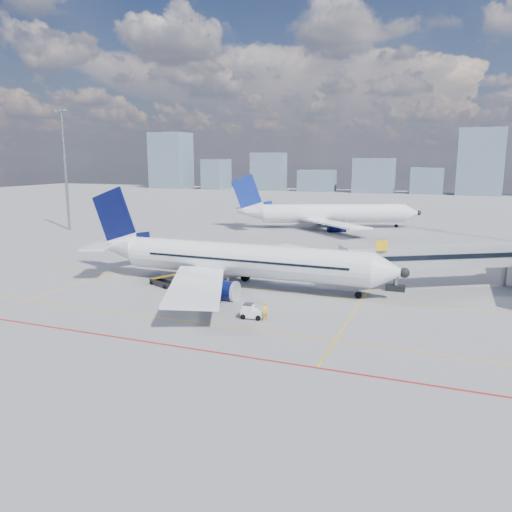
% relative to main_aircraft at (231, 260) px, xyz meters
% --- Properties ---
extents(ground, '(420.00, 420.00, 0.00)m').
position_rel_main_aircraft_xyz_m(ground, '(1.99, -8.16, -3.22)').
color(ground, gray).
rests_on(ground, ground).
extents(apron_markings, '(90.00, 35.12, 0.01)m').
position_rel_main_aircraft_xyz_m(apron_markings, '(1.41, -12.07, -3.21)').
color(apron_markings, '#DFA20B').
rests_on(apron_markings, ground).
extents(jet_bridge, '(23.55, 15.78, 6.30)m').
position_rel_main_aircraft_xyz_m(jet_bridge, '(25.50, 8.75, 0.52)').
color(jet_bridge, gray).
rests_on(jet_bridge, ground).
extents(floodlight_mast_nw, '(3.20, 0.61, 25.45)m').
position_rel_main_aircraft_xyz_m(floodlight_mast_nw, '(-53.01, 31.84, 10.37)').
color(floodlight_mast_nw, slate).
rests_on(floodlight_mast_nw, ground).
extents(distant_skyline, '(255.21, 15.89, 30.45)m').
position_rel_main_aircraft_xyz_m(distant_skyline, '(4.31, 181.84, 9.17)').
color(distant_skyline, slate).
rests_on(distant_skyline, ground).
extents(main_aircraft, '(41.05, 35.78, 11.96)m').
position_rel_main_aircraft_xyz_m(main_aircraft, '(0.00, 0.00, 0.00)').
color(main_aircraft, silver).
rests_on(main_aircraft, ground).
extents(second_aircraft, '(40.45, 34.12, 12.46)m').
position_rel_main_aircraft_xyz_m(second_aircraft, '(-1.60, 55.16, -0.00)').
color(second_aircraft, silver).
rests_on(second_aircraft, ground).
extents(baggage_tug, '(2.20, 1.48, 1.44)m').
position_rel_main_aircraft_xyz_m(baggage_tug, '(7.05, -11.06, -2.53)').
color(baggage_tug, silver).
rests_on(baggage_tug, ground).
extents(cargo_dolly, '(4.32, 2.72, 2.20)m').
position_rel_main_aircraft_xyz_m(cargo_dolly, '(0.30, -8.47, -2.01)').
color(cargo_dolly, black).
rests_on(cargo_dolly, ground).
extents(belt_loader, '(5.27, 3.17, 2.16)m').
position_rel_main_aircraft_xyz_m(belt_loader, '(-7.55, -3.39, -2.66)').
color(belt_loader, black).
rests_on(belt_loader, ground).
extents(ramp_worker, '(0.63, 0.76, 1.78)m').
position_rel_main_aircraft_xyz_m(ramp_worker, '(8.58, -11.17, -2.33)').
color(ramp_worker, gold).
rests_on(ramp_worker, ground).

